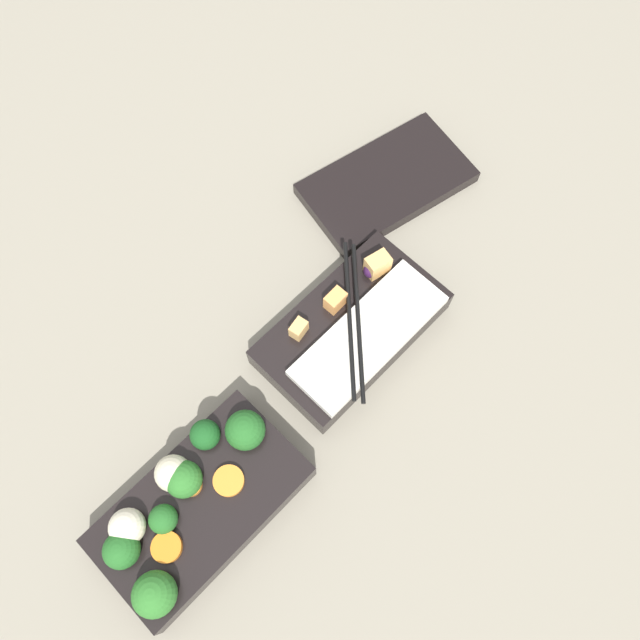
% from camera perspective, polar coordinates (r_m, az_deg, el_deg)
% --- Properties ---
extents(ground_plane, '(3.00, 3.00, 0.00)m').
position_cam_1_polar(ground_plane, '(0.72, -3.89, -8.46)').
color(ground_plane, gray).
extents(bento_tray_vegetable, '(0.22, 0.12, 0.07)m').
position_cam_1_polar(bento_tray_vegetable, '(0.69, -11.44, -16.22)').
color(bento_tray_vegetable, black).
rests_on(bento_tray_vegetable, ground_plane).
extents(bento_tray_rice, '(0.22, 0.15, 0.07)m').
position_cam_1_polar(bento_tray_rice, '(0.73, 3.09, -0.77)').
color(bento_tray_rice, black).
rests_on(bento_tray_rice, ground_plane).
extents(bento_lid, '(0.24, 0.16, 0.02)m').
position_cam_1_polar(bento_lid, '(0.84, 6.11, 12.36)').
color(bento_lid, black).
rests_on(bento_lid, ground_plane).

